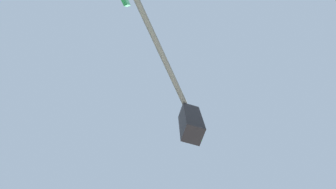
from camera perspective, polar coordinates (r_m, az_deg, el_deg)
name	(u,v)px	position (r m, az deg, el deg)	size (l,w,h in m)	color
traffic_signal_near	(153,57)	(2.48, -3.92, 9.31)	(2.14, 2.40, 5.27)	#474C47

